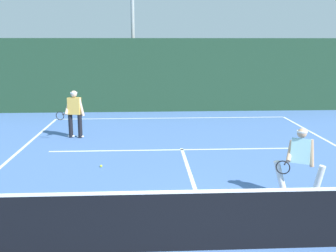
{
  "coord_description": "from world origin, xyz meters",
  "views": [
    {
      "loc": [
        -1.09,
        -5.98,
        3.34
      ],
      "look_at": [
        -0.5,
        5.13,
        1.0
      ],
      "focal_mm": 43.11,
      "sensor_mm": 36.0,
      "label": 1
    }
  ],
  "objects_px": {
    "player_near": "(300,160)",
    "player_far": "(74,112)",
    "light_pole": "(133,19)",
    "tennis_ball": "(101,166)"
  },
  "relations": [
    {
      "from": "player_far",
      "to": "light_pole",
      "type": "xyz_separation_m",
      "value": [
        1.89,
        6.36,
        3.51
      ]
    },
    {
      "from": "player_near",
      "to": "tennis_ball",
      "type": "distance_m",
      "value": 5.18
    },
    {
      "from": "player_near",
      "to": "light_pole",
      "type": "distance_m",
      "value": 13.36
    },
    {
      "from": "player_far",
      "to": "tennis_ball",
      "type": "relative_size",
      "value": 25.3
    },
    {
      "from": "player_far",
      "to": "tennis_ball",
      "type": "xyz_separation_m",
      "value": [
        1.28,
        -3.52,
        -0.89
      ]
    },
    {
      "from": "player_near",
      "to": "player_far",
      "type": "bearing_deg",
      "value": -18.4
    },
    {
      "from": "tennis_ball",
      "to": "light_pole",
      "type": "distance_m",
      "value": 10.83
    },
    {
      "from": "player_near",
      "to": "player_far",
      "type": "xyz_separation_m",
      "value": [
        -5.8,
        5.9,
        0.08
      ]
    },
    {
      "from": "player_near",
      "to": "tennis_ball",
      "type": "bearing_deg",
      "value": -0.71
    },
    {
      "from": "player_near",
      "to": "light_pole",
      "type": "relative_size",
      "value": 0.21
    }
  ]
}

